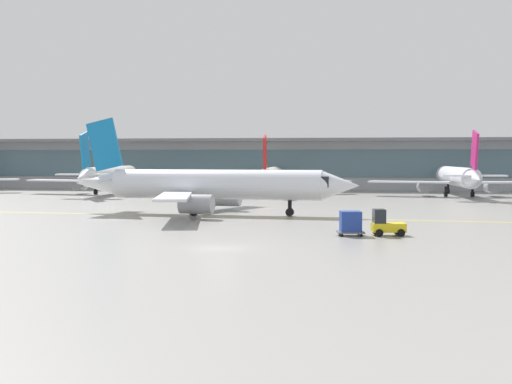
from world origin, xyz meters
The scene contains 9 objects.
ground_plane centered at (0.00, 0.00, 0.00)m, with size 400.00×400.00×0.00m, color gray.
taxiway_centreline_stripe centered at (-5.69, 24.79, 0.00)m, with size 110.00×0.36×0.01m, color yellow.
terminal_concourse centered at (0.00, 86.45, 4.92)m, with size 178.57×11.00×9.60m.
gate_airplane_1 centered at (-31.41, 64.42, 2.99)m, with size 28.00×30.11×9.98m.
gate_airplane_2 centered at (-5.18, 69.67, 2.87)m, with size 26.83×28.86×9.56m.
gate_airplane_3 centered at (24.79, 66.23, 2.99)m, with size 27.99×30.12×9.98m.
taxiing_regional_jet centered at (-6.10, 26.83, 3.16)m, with size 31.81×29.47×10.53m.
baggage_tug centered at (11.48, 9.41, 0.89)m, with size 2.79×1.96×2.10m.
cargo_dolly_lead centered at (8.73, 8.96, 1.05)m, with size 2.33×1.91×1.94m.
Camera 1 is at (9.25, -46.05, 6.26)m, focal length 48.77 mm.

